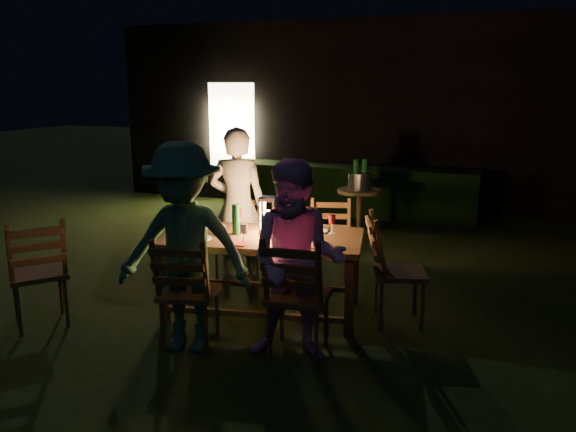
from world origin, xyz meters
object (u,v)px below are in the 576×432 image
(chair_far_right, at_px, (330,262))
(bottle_bucket_b, at_px, (364,177))
(dining_table, at_px, (263,243))
(person_house_side, at_px, (238,206))
(person_opp_right, at_px, (297,262))
(lantern, at_px, (269,218))
(bottle_table, at_px, (236,220))
(bottle_bucket_a, at_px, (355,178))
(chair_far_left, at_px, (238,257))
(chair_end, at_px, (397,289))
(chair_spare, at_px, (40,292))
(chair_near_right, at_px, (298,317))
(ice_bucket, at_px, (360,181))
(person_opp_left, at_px, (184,249))
(chair_near_left, at_px, (189,311))
(side_table, at_px, (359,196))

(chair_far_right, xyz_separation_m, bottle_bucket_b, (0.00, 1.71, 0.64))
(dining_table, relative_size, person_house_side, 1.15)
(person_opp_right, bearing_deg, dining_table, 118.76)
(lantern, bearing_deg, bottle_table, -161.34)
(dining_table, height_order, bottle_bucket_a, bottle_bucket_a)
(dining_table, bearing_deg, person_house_side, 118.76)
(chair_far_left, relative_size, bottle_bucket_b, 3.00)
(chair_end, xyz_separation_m, lantern, (-1.17, -0.14, 0.60))
(chair_spare, height_order, person_opp_right, person_opp_right)
(chair_near_right, distance_m, person_house_side, 1.90)
(bottle_bucket_a, bearing_deg, chair_end, -68.62)
(bottle_table, height_order, ice_bucket, bottle_table)
(person_house_side, bearing_deg, bottle_bucket_b, -127.86)
(person_opp_left, bearing_deg, ice_bucket, 69.45)
(person_house_side, xyz_separation_m, bottle_bucket_b, (0.99, 1.82, 0.09))
(lantern, bearing_deg, chair_near_left, -112.13)
(chair_near_right, height_order, person_house_side, person_house_side)
(chair_near_left, height_order, bottle_bucket_a, bottle_bucket_a)
(chair_far_left, bearing_deg, person_opp_right, 123.19)
(chair_near_right, distance_m, chair_far_left, 1.78)
(chair_far_left, bearing_deg, person_house_side, -84.81)
(side_table, height_order, bottle_bucket_a, bottle_bucket_a)
(bottle_bucket_a, bearing_deg, person_opp_right, -85.45)
(person_opp_right, distance_m, bottle_bucket_b, 3.30)
(lantern, relative_size, bottle_bucket_a, 1.09)
(chair_end, bearing_deg, ice_bucket, -176.05)
(chair_near_right, distance_m, chair_spare, 2.34)
(bottle_table, relative_size, bottle_bucket_a, 0.88)
(lantern, bearing_deg, bottle_bucket_a, 83.44)
(chair_far_left, distance_m, person_house_side, 0.55)
(chair_far_right, distance_m, side_table, 1.72)
(chair_end, distance_m, person_opp_left, 1.94)
(dining_table, height_order, side_table, side_table)
(bottle_table, distance_m, ice_bucket, 2.63)
(person_house_side, xyz_separation_m, bottle_bucket_a, (0.89, 1.74, 0.09))
(chair_far_right, relative_size, chair_spare, 0.92)
(chair_near_left, relative_size, chair_far_right, 1.03)
(person_opp_right, bearing_deg, lantern, 114.69)
(chair_spare, distance_m, bottle_bucket_b, 4.14)
(bottle_bucket_b, bearing_deg, chair_near_left, -102.31)
(ice_bucket, bearing_deg, bottle_bucket_a, -141.34)
(chair_far_left, bearing_deg, chair_near_left, 93.69)
(chair_far_left, relative_size, person_opp_left, 0.57)
(person_opp_left, bearing_deg, person_opp_right, 0.00)
(chair_near_left, height_order, bottle_bucket_b, bottle_bucket_b)
(chair_end, distance_m, bottle_table, 1.59)
(chair_end, xyz_separation_m, person_house_side, (-1.79, 0.54, 0.53))
(dining_table, xyz_separation_m, chair_end, (1.21, 0.19, -0.37))
(chair_end, relative_size, person_opp_right, 0.66)
(chair_near_right, xyz_separation_m, person_opp_left, (-0.88, -0.19, 0.53))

